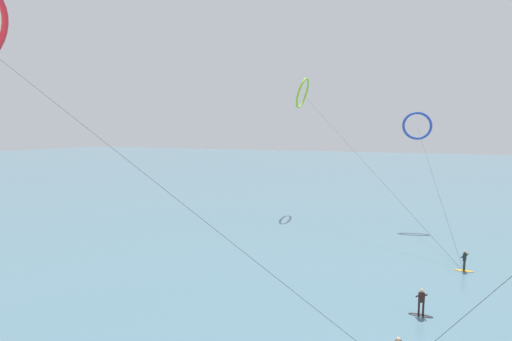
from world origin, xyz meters
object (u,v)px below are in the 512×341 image
surfer_charcoal (421,304)px  surfer_amber (464,262)px  kite_cobalt (417,126)px  kite_lime (303,93)px

surfer_charcoal → surfer_amber: bearing=43.5°
surfer_charcoal → surfer_amber: (3.38, 9.43, 0.00)m
surfer_amber → kite_cobalt: 19.67m
kite_cobalt → kite_lime: size_ratio=0.77×
surfer_amber → kite_lime: bearing=63.3°
surfer_charcoal → kite_cobalt: (-0.38, 25.25, 11.08)m
surfer_charcoal → kite_cobalt: kite_cobalt is taller
surfer_charcoal → kite_cobalt: size_ratio=0.10×
surfer_amber → kite_cobalt: bearing=32.3°
kite_cobalt → kite_lime: (-15.08, 3.45, 4.69)m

